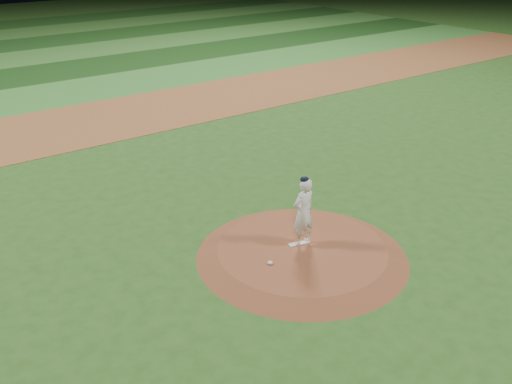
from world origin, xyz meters
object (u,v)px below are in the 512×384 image
Objects in this scene: pitching_rubber at (299,243)px; rosin_bag at (270,263)px; pitcher_on_mound at (303,212)px; pitchers_mound at (302,252)px.

pitching_rubber is 4.29× the size of rosin_bag.
pitcher_on_mound is (0.08, -0.02, 0.92)m from pitching_rubber.
pitcher_on_mound is at bearing 0.26° from pitching_rubber.
pitcher_on_mound is (0.15, 0.18, 1.06)m from pitchers_mound.
pitcher_on_mound is at bearing 12.89° from rosin_bag.
pitchers_mound is 9.48× the size of pitching_rubber.
pitchers_mound is at bearing -95.87° from pitching_rubber.
rosin_bag is (-1.22, -0.32, 0.02)m from pitching_rubber.
pitchers_mound is at bearing -131.08° from pitcher_on_mound.
pitching_rubber is 0.30× the size of pitcher_on_mound.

